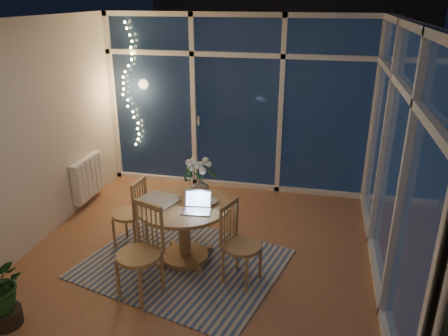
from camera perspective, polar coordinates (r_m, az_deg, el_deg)
The scene contains 25 objects.
floor at distance 5.23m, azimuth -2.76°, elevation -10.90°, with size 4.00×4.00×0.00m, color #915B3F.
ceiling at distance 4.41m, azimuth -3.39°, elevation 18.87°, with size 4.00×4.00×0.00m, color white.
wall_back at distance 6.53m, azimuth 1.72°, elevation 8.28°, with size 4.00×0.04×2.60m, color silver.
wall_front at distance 2.96m, azimuth -13.65°, elevation -9.76°, with size 4.00×0.04×2.60m, color silver.
wall_left at distance 5.53m, azimuth -23.48°, elevation 3.97°, with size 0.04×4.00×2.60m, color silver.
wall_right at distance 4.57m, azimuth 21.90°, elevation 0.70°, with size 0.04×4.00×2.60m, color silver.
window_wall_back at distance 6.49m, azimuth 1.65°, elevation 8.20°, with size 4.00×0.10×2.60m, color white.
window_wall_right at distance 4.56m, azimuth 21.41°, elevation 0.74°, with size 0.10×4.00×2.60m, color white.
radiator at distance 6.49m, azimuth -17.39°, elevation -1.18°, with size 0.10×0.70×0.58m, color white.
fairy_lights at distance 6.88m, azimuth -12.31°, elevation 10.40°, with size 0.24×0.10×1.85m, color #E7BD5C, non-canonical shape.
garden_patio at distance 9.70m, azimuth 7.99°, elevation 4.24°, with size 12.00×6.00×0.10m, color black.
garden_fence at distance 10.00m, azimuth 5.65°, elevation 10.55°, with size 11.00×0.08×1.80m, color #3E2716.
neighbour_roof at distance 12.78m, azimuth 9.13°, elevation 18.69°, with size 7.00×3.00×2.20m, color #31343B.
garden_shrubs at distance 8.24m, azimuth -1.93°, elevation 5.02°, with size 0.90×0.90×0.90m, color #183216.
rug at distance 5.04m, azimuth -5.41°, elevation -12.30°, with size 2.09×1.67×0.01m, color #B8AE95.
dining_table at distance 4.94m, azimuth -5.19°, elevation -8.35°, with size 1.03×1.03×0.70m, color #9A6545.
chair_left at distance 5.27m, azimuth -12.34°, elevation -5.67°, with size 0.41×0.41×0.88m, color #9A6545.
chair_right at distance 4.52m, azimuth 2.40°, elevation -9.92°, with size 0.41×0.41×0.89m, color #9A6545.
chair_front at distance 4.38m, azimuth -11.11°, elevation -10.88°, with size 0.45×0.45×0.97m, color #9A6545.
laptop at distance 4.55m, azimuth -3.62°, elevation -4.52°, with size 0.29×0.26×0.21m, color silver, non-canonical shape.
flower_vase at distance 4.91m, azimuth -3.16°, elevation -2.48°, with size 0.20×0.20×0.21m, color silver.
bowl at distance 4.75m, azimuth -1.79°, elevation -4.47°, with size 0.15×0.15×0.04m, color white.
newspapers at distance 4.88m, azimuth -8.33°, elevation -4.03°, with size 0.38×0.29×0.02m, color beige.
phone at distance 4.64m, azimuth -4.25°, elevation -5.35°, with size 0.12×0.06×0.01m, color black.
potted_plant at distance 4.48m, azimuth -27.20°, elevation -13.97°, with size 0.54×0.47×0.76m, color #18441C.
Camera 1 is at (1.21, -4.24, 2.82)m, focal length 35.00 mm.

